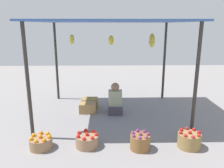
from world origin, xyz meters
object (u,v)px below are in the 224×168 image
object	(u,v)px
basket_oranges	(41,142)
wooden_crate_stacked_rear	(88,108)
basket_red_tomatoes	(87,140)
basket_red_apples	(189,140)
wooden_crate_near_vendor	(90,103)
basket_purple_onions	(140,142)
vendor_person	(115,101)

from	to	relation	value
basket_oranges	wooden_crate_stacked_rear	xyz separation A→B (m)	(0.71, 1.75, 0.01)
basket_red_tomatoes	basket_red_apples	distance (m)	1.88
wooden_crate_near_vendor	wooden_crate_stacked_rear	distance (m)	0.36
wooden_crate_near_vendor	basket_purple_onions	bearing A→B (deg)	-63.95
basket_oranges	basket_red_apples	world-z (taller)	basket_red_apples
basket_oranges	basket_red_tomatoes	bearing A→B (deg)	2.88
wooden_crate_stacked_rear	vendor_person	bearing A→B (deg)	-1.39
basket_purple_onions	wooden_crate_near_vendor	world-z (taller)	basket_purple_onions
basket_oranges	vendor_person	bearing A→B (deg)	50.63
wooden_crate_near_vendor	wooden_crate_stacked_rear	bearing A→B (deg)	-95.00
basket_red_tomatoes	basket_purple_onions	size ratio (longest dim) A/B	1.17
basket_purple_onions	wooden_crate_near_vendor	distance (m)	2.42
basket_oranges	wooden_crate_stacked_rear	size ratio (longest dim) A/B	0.97
vendor_person	wooden_crate_near_vendor	distance (m)	0.79
basket_red_apples	wooden_crate_near_vendor	size ratio (longest dim) A/B	1.01
basket_red_tomatoes	wooden_crate_near_vendor	xyz separation A→B (m)	(-0.09, 2.06, 0.01)
vendor_person	wooden_crate_near_vendor	xyz separation A→B (m)	(-0.67, 0.37, -0.17)
basket_oranges	wooden_crate_stacked_rear	distance (m)	1.89
basket_oranges	wooden_crate_stacked_rear	world-z (taller)	basket_oranges
basket_red_tomatoes	wooden_crate_near_vendor	bearing A→B (deg)	92.63
basket_red_tomatoes	wooden_crate_stacked_rear	distance (m)	1.71
basket_oranges	wooden_crate_near_vendor	size ratio (longest dim) A/B	0.99
basket_purple_onions	wooden_crate_stacked_rear	distance (m)	2.12
wooden_crate_near_vendor	vendor_person	bearing A→B (deg)	-29.11
vendor_person	basket_red_tomatoes	world-z (taller)	vendor_person
vendor_person	wooden_crate_stacked_rear	size ratio (longest dim) A/B	1.83
basket_red_tomatoes	basket_red_apples	xyz separation A→B (m)	(1.88, -0.06, 0.03)
wooden_crate_stacked_rear	basket_purple_onions	bearing A→B (deg)	-58.94
basket_purple_onions	wooden_crate_near_vendor	bearing A→B (deg)	116.05
vendor_person	basket_purple_onions	distance (m)	1.84
basket_red_tomatoes	basket_red_apples	bearing A→B (deg)	-1.93
vendor_person	wooden_crate_near_vendor	world-z (taller)	vendor_person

